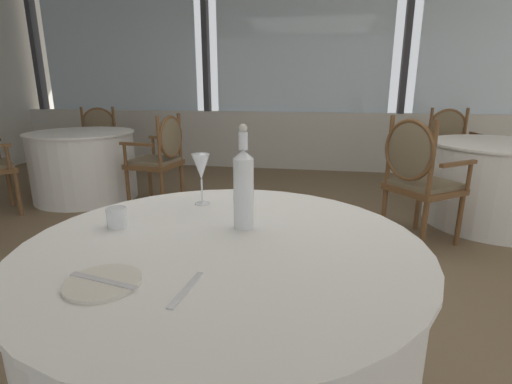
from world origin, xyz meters
TOP-DOWN VIEW (x-y plane):
  - ground_plane at (0.00, 0.00)m, footprint 11.87×11.87m
  - window_wall_far at (0.00, 3.43)m, footprint 9.05×0.14m
  - foreground_table at (0.07, -1.21)m, footprint 1.29×1.29m
  - side_plate at (-0.16, -1.53)m, footprint 0.19×0.19m
  - butter_knife at (-0.16, -1.53)m, footprint 0.20×0.06m
  - dinner_fork at (0.06, -1.52)m, footprint 0.03×0.18m
  - water_bottle at (0.11, -1.08)m, footprint 0.07×0.07m
  - wine_glass at (-0.13, -0.83)m, footprint 0.08×0.08m
  - water_tumbler at (-0.34, -1.15)m, footprint 0.07×0.07m
  - background_table_0 at (-2.25, 1.44)m, footprint 1.13×1.13m
  - dining_chair_0_0 at (-2.62, 2.36)m, footprint 0.64×0.60m
  - dining_chair_0_2 at (-1.27, 1.31)m, footprint 0.52×0.58m
  - background_table_1 at (1.93, 1.35)m, footprint 1.22×1.22m
  - dining_chair_1_0 at (1.80, 2.38)m, footprint 0.58×0.52m
  - dining_chair_1_1 at (1.09, 0.72)m, footprint 0.65×0.66m

SIDE VIEW (x-z plane):
  - ground_plane at x=0.00m, z-range 0.00..0.00m
  - foreground_table at x=0.07m, z-range 0.00..0.74m
  - background_table_0 at x=-2.25m, z-range 0.00..0.74m
  - background_table_1 at x=1.93m, z-range 0.00..0.74m
  - dining_chair_0_0 at x=-2.62m, z-range 0.07..1.02m
  - dining_chair_0_2 at x=-1.27m, z-range 0.08..1.04m
  - dining_chair_1_0 at x=1.80m, z-range 0.09..1.07m
  - dining_chair_1_1 at x=1.09m, z-range 0.08..1.09m
  - dinner_fork at x=0.06m, z-range 0.74..0.75m
  - side_plate at x=-0.16m, z-range 0.74..0.75m
  - butter_knife at x=-0.16m, z-range 0.75..0.76m
  - water_tumbler at x=-0.34m, z-range 0.74..0.81m
  - water_bottle at x=0.11m, z-range 0.71..1.07m
  - wine_glass at x=-0.13m, z-range 0.79..1.01m
  - window_wall_far at x=0.00m, z-range -0.29..2.61m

